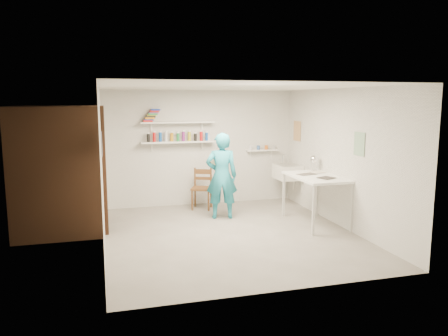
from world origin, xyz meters
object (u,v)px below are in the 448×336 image
object	(u,v)px
work_table	(316,200)
desk_lamp	(314,159)
wooden_chair	(202,188)
wall_clock	(217,160)
man	(222,176)
belfast_sink	(288,172)

from	to	relation	value
work_table	desk_lamp	size ratio (longest dim) A/B	8.00
wooden_chair	desk_lamp	distance (m)	2.32
wall_clock	wooden_chair	xyz separation A→B (m)	(-0.17, 0.56, -0.65)
man	wooden_chair	world-z (taller)	man
work_table	desk_lamp	world-z (taller)	desk_lamp
belfast_sink	wooden_chair	world-z (taller)	belfast_sink
belfast_sink	man	xyz separation A→B (m)	(-1.62, -0.68, 0.10)
man	wooden_chair	size ratio (longest dim) A/B	1.90
belfast_sink	desk_lamp	distance (m)	1.06
wall_clock	desk_lamp	bearing A→B (deg)	-5.66
wooden_chair	desk_lamp	world-z (taller)	desk_lamp
belfast_sink	wall_clock	size ratio (longest dim) A/B	2.08
belfast_sink	work_table	xyz separation A→B (m)	(-0.11, -1.51, -0.26)
man	work_table	xyz separation A→B (m)	(1.51, -0.83, -0.37)
man	desk_lamp	size ratio (longest dim) A/B	9.82
wooden_chair	desk_lamp	bearing A→B (deg)	-6.43
man	work_table	bearing A→B (deg)	162.06
man	wooden_chair	distance (m)	0.89
desk_lamp	wall_clock	bearing A→B (deg)	163.58
belfast_sink	wooden_chair	bearing A→B (deg)	176.83
man	work_table	world-z (taller)	man
man	belfast_sink	bearing A→B (deg)	-146.62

